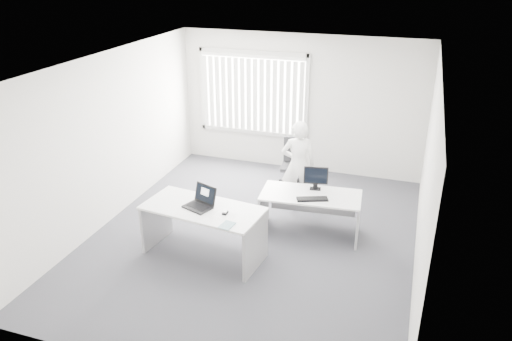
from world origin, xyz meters
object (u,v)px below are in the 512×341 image
(person, at_px, (298,165))
(laptop, at_px, (197,198))
(office_chair, at_px, (293,172))
(monitor, at_px, (316,178))
(desk_near, at_px, (203,221))
(desk_far, at_px, (310,205))

(person, bearing_deg, laptop, 46.57)
(office_chair, relative_size, monitor, 2.53)
(desk_near, height_order, monitor, monitor)
(desk_far, relative_size, monitor, 4.21)
(desk_near, bearing_deg, person, 71.43)
(desk_far, xyz_separation_m, monitor, (0.02, 0.21, 0.39))
(laptop, height_order, monitor, laptop)
(person, bearing_deg, desk_far, 99.38)
(desk_near, height_order, person, person)
(person, height_order, laptop, person)
(desk_far, height_order, laptop, laptop)
(laptop, xyz_separation_m, monitor, (1.46, 1.34, -0.05))
(laptop, distance_m, monitor, 1.98)
(person, height_order, monitor, person)
(person, relative_size, laptop, 4.10)
(desk_far, xyz_separation_m, person, (-0.43, 0.87, 0.29))
(desk_far, height_order, office_chair, office_chair)
(desk_near, bearing_deg, monitor, 50.15)
(desk_far, distance_m, monitor, 0.44)
(monitor, bearing_deg, office_chair, 106.65)
(office_chair, height_order, monitor, monitor)
(desk_far, height_order, monitor, monitor)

